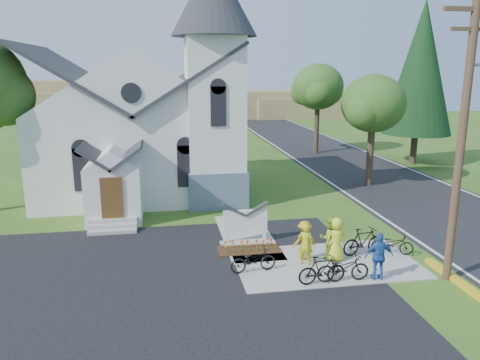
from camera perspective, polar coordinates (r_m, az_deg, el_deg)
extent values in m
plane|color=#305718|center=(17.84, 6.41, -11.09)|extent=(120.00, 120.00, 0.00)
cube|color=black|center=(15.62, -17.82, -15.43)|extent=(20.00, 16.00, 0.02)
cube|color=black|center=(34.68, 15.53, 0.70)|extent=(8.00, 90.00, 0.02)
cube|color=gray|center=(18.71, 10.47, -9.95)|extent=(7.00, 4.00, 0.05)
cube|color=silver|center=(29.01, -12.26, 3.47)|extent=(11.00, 9.00, 5.00)
cube|color=slate|center=(26.22, -2.96, -0.64)|extent=(3.20, 3.20, 2.00)
cube|color=silver|center=(25.60, -3.06, 6.98)|extent=(3.00, 3.00, 9.00)
cube|color=silver|center=(23.75, -15.08, -1.61)|extent=(2.60, 2.40, 2.80)
cube|color=#533417|center=(22.55, -15.36, -2.16)|extent=(1.00, 0.10, 2.00)
cube|color=gray|center=(20.44, 0.66, -7.57)|extent=(2.20, 0.40, 0.10)
cube|color=white|center=(20.14, -1.74, -6.39)|extent=(0.12, 0.12, 1.00)
cube|color=white|center=(20.43, 3.02, -6.11)|extent=(0.12, 0.12, 1.00)
cube|color=white|center=(20.10, 0.66, -4.91)|extent=(1.90, 0.14, 0.90)
cube|color=#351C0E|center=(19.62, 1.13, -8.54)|extent=(2.60, 1.10, 0.07)
cylinder|color=#473123|center=(17.39, 25.38, 4.27)|extent=(0.28, 0.28, 10.00)
cube|color=#473123|center=(17.31, 26.84, 18.10)|extent=(2.20, 0.14, 0.14)
cube|color=#473123|center=(17.26, 26.62, 16.13)|extent=(1.60, 0.12, 0.12)
cylinder|color=#33271C|center=(31.00, 15.57, 3.02)|extent=(0.44, 0.44, 4.05)
ellipsoid|color=#2B521C|center=(30.61, 15.96, 8.96)|extent=(4.00, 4.00, 3.60)
cylinder|color=#33271C|center=(42.16, 9.32, 6.30)|extent=(0.44, 0.44, 4.50)
ellipsoid|color=#2B521C|center=(41.88, 9.50, 11.15)|extent=(4.40, 4.40, 3.96)
cylinder|color=#33271C|center=(39.38, 20.42, 3.59)|extent=(0.50, 0.50, 2.40)
cone|color=black|center=(38.89, 21.18, 12.62)|extent=(5.20, 5.20, 10.00)
cube|color=olive|center=(72.55, -1.25, 9.22)|extent=(60.00, 8.00, 4.00)
cube|color=olive|center=(73.90, -14.03, 9.53)|extent=(30.00, 6.00, 5.60)
cube|color=olive|center=(74.72, 11.36, 8.71)|extent=(25.00, 6.00, 3.00)
imported|color=#AFB915|center=(18.15, 7.99, -7.75)|extent=(0.70, 0.59, 1.62)
imported|color=black|center=(17.49, 1.61, -9.73)|extent=(1.78, 0.79, 0.91)
imported|color=#9BCB26|center=(18.82, 10.89, -6.94)|extent=(0.90, 0.74, 1.71)
imported|color=black|center=(16.78, 9.95, -10.74)|extent=(1.75, 0.58, 1.04)
imported|color=#2458B4|center=(17.42, 16.59, -8.91)|extent=(1.06, 0.54, 1.75)
imported|color=black|center=(17.12, 12.43, -10.42)|extent=(1.91, 0.69, 1.00)
imported|color=#C88716|center=(18.60, 7.86, -7.29)|extent=(1.10, 0.75, 1.58)
imported|color=black|center=(19.60, 14.83, -7.23)|extent=(1.94, 0.86, 1.13)
imported|color=#CCDF29|center=(18.68, 11.67, -7.08)|extent=(0.90, 0.63, 1.74)
imported|color=black|center=(20.03, 18.08, -7.39)|extent=(1.75, 1.14, 0.87)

